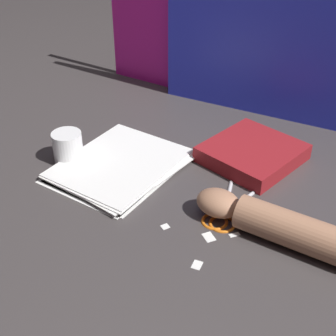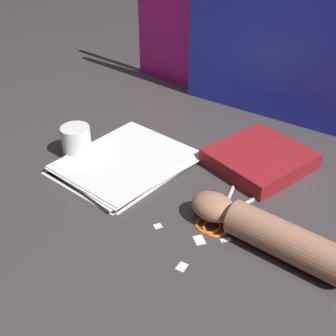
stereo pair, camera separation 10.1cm
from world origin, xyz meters
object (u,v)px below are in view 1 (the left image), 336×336
object	(u,v)px
book_closed	(252,153)
hand_forearm	(275,224)
scissors	(224,214)
mug	(68,148)
paper_stack	(119,165)

from	to	relation	value
book_closed	hand_forearm	world-z (taller)	hand_forearm
scissors	mug	xyz separation A→B (m)	(-0.41, -0.03, 0.03)
paper_stack	mug	size ratio (longest dim) A/B	3.94
scissors	book_closed	bearing A→B (deg)	100.72
paper_stack	scissors	distance (m)	0.29
book_closed	mug	xyz separation A→B (m)	(-0.37, -0.25, 0.02)
paper_stack	scissors	bearing A→B (deg)	-3.31
paper_stack	book_closed	size ratio (longest dim) A/B	1.26
paper_stack	mug	bearing A→B (deg)	-160.93
paper_stack	hand_forearm	world-z (taller)	hand_forearm
hand_forearm	mug	bearing A→B (deg)	-177.84
scissors	hand_forearm	size ratio (longest dim) A/B	0.56
paper_stack	mug	world-z (taller)	mug
hand_forearm	paper_stack	bearing A→B (deg)	176.84
hand_forearm	mug	distance (m)	0.52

